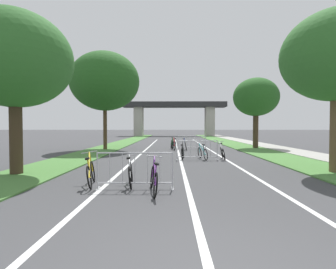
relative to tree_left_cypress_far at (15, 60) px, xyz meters
name	(u,v)px	position (x,y,z in m)	size (l,w,h in m)	color
grass_verge_left	(119,144)	(0.40, 16.94, -4.17)	(2.59, 57.94, 0.05)	#477A38
grass_verge_right	(234,144)	(11.93, 16.94, -4.17)	(2.59, 57.94, 0.05)	#477A38
sidewalk_path_right	(258,144)	(14.31, 16.94, -4.15)	(2.16, 57.94, 0.08)	#9E9B93
lane_stripe_center	(178,150)	(6.17, 10.00, -4.19)	(0.14, 33.52, 0.01)	silver
lane_stripe_right_lane	(211,151)	(8.63, 10.00, -4.19)	(0.14, 33.52, 0.01)	silver
lane_stripe_left_lane	(145,150)	(3.71, 10.00, -4.19)	(0.14, 33.52, 0.01)	silver
overpass_bridge	(174,111)	(6.17, 41.12, 0.50)	(19.62, 3.51, 6.47)	#2D2D30
tree_left_cypress_far	(15,60)	(0.00, 0.00, 0.00)	(4.11, 4.11, 5.96)	#3D2D1E
tree_left_maple_mid	(105,81)	(0.57, 10.70, 1.05)	(5.28, 5.28, 7.50)	#4C3823
tree_right_pine_near	(336,56)	(11.88, 0.51, 0.23)	(4.00, 4.00, 6.14)	brown
tree_right_oak_near	(256,97)	(12.59, 12.15, -0.03)	(3.66, 3.66, 5.76)	#3D2D1E
crowd_barrier_nearest	(135,171)	(4.67, -2.18, -3.67)	(2.19, 0.46, 1.05)	#ADADB2
crowd_barrier_second	(197,150)	(7.05, 4.37, -3.67)	(2.19, 0.49, 1.05)	#ADADB2
crowd_barrier_third	(192,143)	(7.27, 10.91, -3.67)	(2.20, 0.55, 1.05)	#ADADB2
bicycle_silver_0	(130,173)	(4.47, -1.70, -3.83)	(0.51, 1.64, 0.91)	black
bicycle_white_1	(223,153)	(8.47, 4.73, -3.83)	(0.48, 1.65, 0.99)	black
bicycle_red_2	(174,145)	(5.86, 10.45, -3.82)	(0.43, 1.68, 0.96)	black
bicycle_yellow_3	(91,173)	(3.28, -1.73, -3.81)	(0.67, 1.71, 1.01)	black
bicycle_black_4	(183,152)	(6.31, 4.95, -3.84)	(0.52, 1.65, 0.95)	black
bicycle_blue_5	(185,145)	(6.75, 10.44, -3.82)	(0.46, 1.66, 1.00)	black
bicycle_purple_6	(154,179)	(5.23, -2.59, -3.82)	(0.45, 1.73, 0.96)	black
bicycle_teal_7	(202,153)	(7.38, 4.73, -3.84)	(0.57, 1.65, 0.88)	black
bicycle_green_8	(172,144)	(5.72, 11.36, -3.80)	(0.46, 1.71, 0.98)	black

